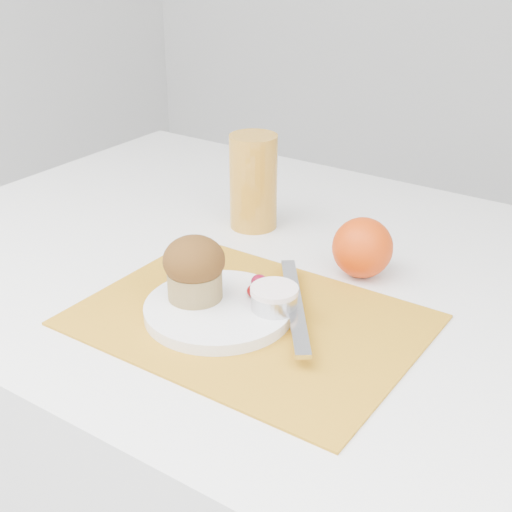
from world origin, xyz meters
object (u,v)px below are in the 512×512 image
Objects in this scene: plate at (219,309)px; juice_glass at (253,182)px; table at (291,477)px; orange at (362,248)px; muffin at (194,268)px.

juice_glass is (-0.12, 0.25, 0.06)m from plate.
plate reaches higher than table.
muffin reaches higher than orange.
juice_glass reaches higher than orange.
orange is 0.23m from muffin.
orange is 1.02× the size of muffin.
orange reaches higher than plate.
muffin is at bearing -122.48° from orange.
orange reaches higher than table.
juice_glass reaches higher than plate.
plate is at bearing -114.96° from orange.
table is 0.42m from orange.
plate is at bearing -64.19° from juice_glass.
muffin is (-0.05, -0.16, 0.43)m from table.
juice_glass is at bearing 165.96° from orange.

